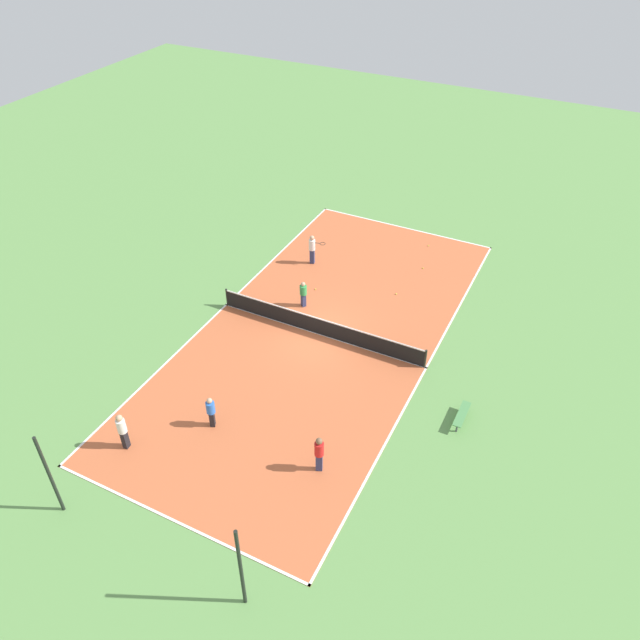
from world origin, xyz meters
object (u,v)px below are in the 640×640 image
player_near_blue (211,410)px  fence_post_back_right (50,475)px  bench (462,415)px  tennis_ball_far_baseline (315,289)px  tennis_net (320,326)px  tennis_ball_midcourt (396,294)px  tennis_ball_near_net (428,246)px  fence_post_back_left (241,569)px  player_far_green (303,293)px  tennis_ball_left_sideline (423,268)px  player_far_white (122,429)px  player_near_white (312,247)px  player_coach_red (319,452)px

player_near_blue → fence_post_back_right: (2.55, 5.79, 1.04)m
bench → tennis_ball_far_baseline: 11.25m
tennis_ball_far_baseline → fence_post_back_right: fence_post_back_right is taller
tennis_net → player_near_blue: (1.31, 7.27, 0.35)m
tennis_net → tennis_ball_far_baseline: bearing=-59.8°
tennis_ball_midcourt → fence_post_back_right: bearing=71.5°
tennis_net → bench: (-7.78, 2.48, -0.15)m
tennis_ball_far_baseline → tennis_ball_near_net: size_ratio=1.00×
fence_post_back_left → player_far_green: bearing=-69.0°
player_near_blue → tennis_ball_left_sideline: bearing=-42.4°
fence_post_back_right → player_near_blue: bearing=-113.7°
player_far_green → tennis_ball_near_net: bearing=102.1°
tennis_net → fence_post_back_right: bearing=73.6°
player_near_blue → player_far_green: size_ratio=1.05×
player_far_white → tennis_ball_midcourt: player_far_white is taller
player_near_blue → tennis_ball_near_net: 17.86m
player_near_white → tennis_ball_left_sideline: bearing=7.7°
tennis_ball_midcourt → fence_post_back_left: (-1.73, 17.84, 1.87)m
tennis_net → tennis_ball_left_sideline: bearing=-108.3°
tennis_ball_far_baseline → tennis_ball_left_sideline: (-4.48, -4.52, 0.00)m
tennis_ball_far_baseline → tennis_ball_near_net: bearing=-119.7°
player_near_blue → fence_post_back_right: fence_post_back_right is taller
player_near_white → fence_post_back_left: (-7.10, 18.60, 0.88)m
player_near_white → fence_post_back_right: (0.61, 18.60, 0.88)m
player_coach_red → fence_post_back_right: fence_post_back_right is taller
tennis_net → player_far_green: 2.51m
tennis_ball_midcourt → fence_post_back_right: fence_post_back_right is taller
player_far_white → tennis_ball_left_sideline: 18.66m
player_near_blue → fence_post_back_left: size_ratio=0.40×
player_near_white → player_near_blue: bearing=-94.7°
tennis_ball_far_baseline → tennis_ball_left_sideline: 6.36m
player_far_green → tennis_net: bearing=-6.9°
tennis_ball_midcourt → tennis_net: bearing=66.0°
tennis_ball_far_baseline → tennis_ball_near_net: 8.03m
tennis_ball_far_baseline → player_far_green: bearing=93.4°
player_near_white → tennis_ball_near_net: size_ratio=26.00×
player_near_white → tennis_ball_midcourt: player_near_white is taller
player_far_green → fence_post_back_left: (-5.66, 14.78, 1.09)m
player_far_white → tennis_ball_near_net: size_ratio=26.08×
tennis_ball_far_baseline → bench: bearing=149.3°
bench → tennis_ball_left_sideline: (5.20, -10.26, -0.33)m
player_near_blue → tennis_ball_midcourt: (-3.44, -12.05, -0.83)m
bench → tennis_ball_left_sideline: bearing=-153.1°
player_coach_red → player_far_white: player_far_white is taller
bench → player_coach_red: size_ratio=0.90×
bench → tennis_ball_far_baseline: bench is taller
bench → fence_post_back_right: fence_post_back_right is taller
tennis_net → bench: 8.16m
player_far_white → tennis_ball_midcourt: 15.70m
tennis_net → fence_post_back_right: size_ratio=2.79×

